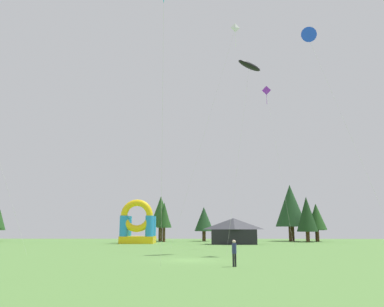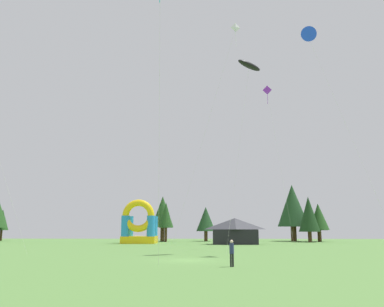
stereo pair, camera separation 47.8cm
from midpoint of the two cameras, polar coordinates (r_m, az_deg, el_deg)
name	(u,v)px [view 1 (the left image)]	position (r m, az deg, el deg)	size (l,w,h in m)	color
ground_plane	(189,261)	(33.57, -0.87, -14.93)	(120.00, 120.00, 0.00)	#5B8C42
kite_white_diamond	(234,33)	(52.72, 5.71, 16.64)	(8.76, 6.26, 27.63)	white
kite_black_parafoil	(249,66)	(45.74, 7.84, 12.23)	(4.62, 3.71, 20.89)	black
kite_blue_delta	(308,37)	(46.37, 15.83, 15.67)	(8.30, 1.91, 23.66)	blue
kite_purple_diamond	(267,93)	(55.81, 10.32, 8.41)	(2.61, 3.09, 21.26)	purple
person_near_camera	(234,251)	(28.39, 5.52, -13.56)	(0.42, 0.42, 1.80)	black
inflatable_blue_arch	(138,227)	(67.80, -7.92, -10.34)	(5.53, 4.81, 7.10)	yellow
festival_tent	(234,231)	(64.28, 5.70, -10.90)	(6.88, 3.49, 4.03)	black
tree_row_3	(161,212)	(77.56, -4.63, -8.25)	(4.19, 4.19, 8.46)	#4C331E
tree_row_4	(164,215)	(74.77, -4.15, -8.73)	(2.64, 2.64, 7.14)	#4C331E
tree_row_5	(204,219)	(77.75, 1.52, -9.30)	(3.62, 3.62, 6.44)	#4C331E
tree_row_6	(290,206)	(80.07, 13.61, -7.22)	(5.84, 5.84, 10.72)	#4C331E
tree_row_7	(307,214)	(76.22, 15.78, -8.29)	(3.74, 3.74, 8.09)	#4C331E
tree_row_8	(316,217)	(79.17, 17.05, -8.61)	(3.72, 3.72, 6.92)	#4C331E
tree_row_9	(316,217)	(79.69, 17.00, -8.64)	(3.16, 3.16, 6.92)	#4C331E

